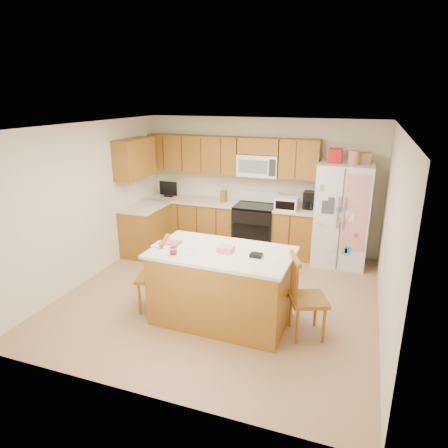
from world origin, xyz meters
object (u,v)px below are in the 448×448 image
at_px(stove, 255,227).
at_px(windsor_chair_back, 244,268).
at_px(refrigerator, 342,214).
at_px(windsor_chair_left, 155,276).
at_px(windsor_chair_right, 306,299).
at_px(island, 222,286).

relative_size(stove, windsor_chair_back, 1.22).
xyz_separation_m(refrigerator, windsor_chair_left, (-2.30, -2.54, -0.42)).
bearing_deg(refrigerator, windsor_chair_left, -132.13).
xyz_separation_m(windsor_chair_left, windsor_chair_right, (2.07, 0.05, 0.01)).
xyz_separation_m(stove, windsor_chair_left, (-0.73, -2.60, 0.02)).
distance_m(stove, windsor_chair_right, 2.89).
relative_size(refrigerator, windsor_chair_back, 2.20).
bearing_deg(stove, windsor_chair_left, -105.59).
relative_size(stove, windsor_chair_right, 1.06).
relative_size(windsor_chair_back, windsor_chair_right, 0.87).
bearing_deg(windsor_chair_right, refrigerator, 84.77).
xyz_separation_m(refrigerator, windsor_chair_right, (-0.23, -2.49, -0.42)).
bearing_deg(island, windsor_chair_right, 0.42).
distance_m(stove, windsor_chair_back, 1.82).
relative_size(island, windsor_chair_back, 2.00).
bearing_deg(island, windsor_chair_back, 84.22).
height_order(refrigerator, windsor_chair_left, refrigerator).
relative_size(island, windsor_chair_left, 1.75).
xyz_separation_m(island, windsor_chair_right, (1.10, 0.01, 0.01)).
height_order(island, windsor_chair_right, island).
relative_size(stove, windsor_chair_left, 1.07).
relative_size(island, windsor_chair_right, 1.73).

